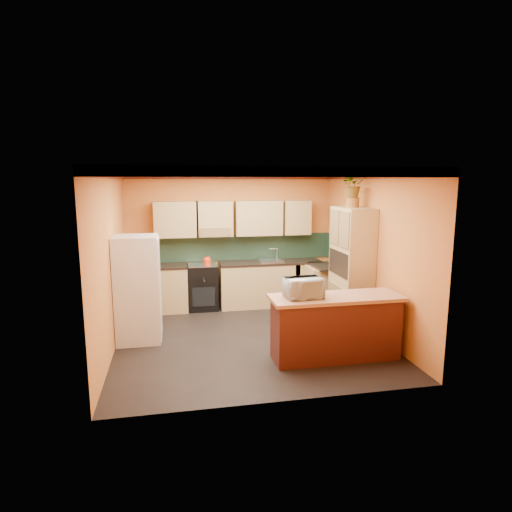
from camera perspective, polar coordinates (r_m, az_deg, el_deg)
The scene contains 15 objects.
room_shell at distance 6.98m, azimuth -1.24°, elevation 6.25°, with size 4.24×4.24×2.72m.
base_cabinets_back at distance 8.72m, azimuth -3.04°, elevation -3.99°, with size 3.65×0.60×0.88m, color tan.
countertop_back at distance 8.62m, azimuth -3.07°, elevation -1.03°, with size 3.65×0.62×0.04m, color black.
stove at distance 8.65m, azimuth -7.15°, elevation -4.07°, with size 0.58×0.58×0.91m, color black.
kettle at distance 8.49m, azimuth -6.53°, elevation -0.55°, with size 0.17×0.17×0.18m, color red, non-canonical shape.
sink at distance 8.75m, azimuth 1.96°, elevation -0.61°, with size 0.48×0.40×0.03m, color silver.
base_cabinets_right at distance 8.58m, azimuth 9.55°, elevation -4.35°, with size 0.60×0.80×0.88m, color tan.
countertop_right at distance 8.48m, azimuth 9.64°, elevation -1.34°, with size 0.62×0.80×0.04m, color black.
fridge at distance 7.06m, azimuth -15.51°, elevation -4.26°, with size 0.68×0.66×1.70m, color silver.
pantry at distance 7.59m, azimuth 12.59°, elevation -1.60°, with size 0.48×0.90×2.10m, color tan.
fern_pot at distance 7.50m, azimuth 12.77°, elevation 6.97°, with size 0.22×0.22×0.16m, color #935523.
fern at distance 7.49m, azimuth 12.86°, elevation 9.32°, with size 0.41×0.36×0.46m, color tan.
breakfast_bar at distance 6.35m, azimuth 10.52°, elevation -9.52°, with size 1.80×0.55×0.88m, color #4E2112.
bar_top at distance 6.21m, azimuth 10.66°, elevation -5.47°, with size 1.90×0.65×0.05m, color tan.
microwave at distance 6.01m, azimuth 6.35°, elevation -4.25°, with size 0.51×0.35×0.28m, color silver.
Camera 1 is at (-1.18, -6.58, 2.54)m, focal length 30.00 mm.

